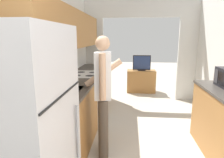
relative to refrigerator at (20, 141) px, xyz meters
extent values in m
cube|color=silver|center=(-0.38, 1.04, 0.41)|extent=(0.06, 6.73, 2.50)
cube|color=#9E6B38|center=(-0.19, 2.04, 0.87)|extent=(0.32, 3.25, 0.60)
cube|color=silver|center=(-0.22, 3.84, 0.19)|extent=(0.65, 0.06, 2.05)
cube|color=silver|center=(2.30, 3.84, 0.19)|extent=(0.65, 0.06, 2.05)
cube|color=silver|center=(1.04, 3.84, 1.44)|extent=(3.18, 0.06, 0.45)
cube|color=#9E6B38|center=(-0.05, 1.18, -0.40)|extent=(0.60, 1.53, 0.88)
cube|color=#3D3833|center=(-0.05, 1.17, 0.05)|extent=(0.62, 1.54, 0.03)
cube|color=#9E6B38|center=(-0.05, 3.20, -0.40)|extent=(0.60, 0.93, 0.88)
cube|color=#3D3833|center=(-0.05, 3.20, 0.05)|extent=(0.62, 0.95, 0.03)
cube|color=#9EA3A8|center=(-0.05, 1.20, 0.07)|extent=(0.42, 0.44, 0.00)
cube|color=#B7B7BC|center=(0.00, 0.00, 0.00)|extent=(0.70, 0.79, 1.68)
cube|color=black|center=(0.35, 0.00, 0.37)|extent=(0.01, 0.76, 0.01)
cylinder|color=#99999E|center=(0.37, 0.25, -0.13)|extent=(0.02, 0.02, 0.67)
cube|color=white|center=(-0.04, 2.34, -0.38)|extent=(0.62, 0.78, 0.91)
cube|color=black|center=(0.27, 2.34, -0.38)|extent=(0.01, 0.53, 0.27)
cylinder|color=#B7B7BC|center=(0.29, 2.34, -0.16)|extent=(0.02, 0.63, 0.02)
cube|color=white|center=(-0.33, 2.34, 0.14)|extent=(0.04, 0.78, 0.14)
cylinder|color=#232328|center=(0.08, 2.16, 0.07)|extent=(0.16, 0.16, 0.01)
cylinder|color=#232328|center=(0.08, 2.51, 0.07)|extent=(0.16, 0.16, 0.01)
cylinder|color=#232328|center=(-0.16, 2.16, 0.07)|extent=(0.16, 0.16, 0.01)
cylinder|color=#232328|center=(-0.16, 2.51, 0.07)|extent=(0.16, 0.16, 0.01)
cylinder|color=#4C4238|center=(0.46, 1.11, -0.44)|extent=(0.14, 0.14, 0.80)
cylinder|color=#4C4238|center=(0.45, 1.28, -0.44)|extent=(0.14, 0.14, 0.80)
cube|color=white|center=(0.46, 1.20, 0.26)|extent=(0.23, 0.23, 0.60)
cylinder|color=#DBAD89|center=(0.47, 1.05, 0.28)|extent=(0.09, 0.09, 0.57)
cylinder|color=#DBAD89|center=(0.44, 1.34, 0.28)|extent=(0.52, 0.13, 0.39)
sphere|color=#DBAD89|center=(0.46, 1.20, 0.67)|extent=(0.18, 0.18, 0.18)
cube|color=black|center=(2.02, 1.41, 0.20)|extent=(0.01, 0.32, 0.18)
cube|color=#38383D|center=(2.02, 1.64, 0.20)|extent=(0.01, 0.11, 0.19)
cube|color=#9E6B38|center=(1.12, 4.48, -0.52)|extent=(0.81, 0.42, 0.64)
cube|color=black|center=(1.12, 4.44, -0.19)|extent=(0.22, 0.16, 0.02)
cube|color=black|center=(1.12, 4.44, 0.03)|extent=(0.50, 0.04, 0.42)
cube|color=navy|center=(1.12, 4.41, 0.03)|extent=(0.46, 0.01, 0.37)
camera|label=1|loc=(0.80, -1.28, 0.75)|focal=32.00mm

